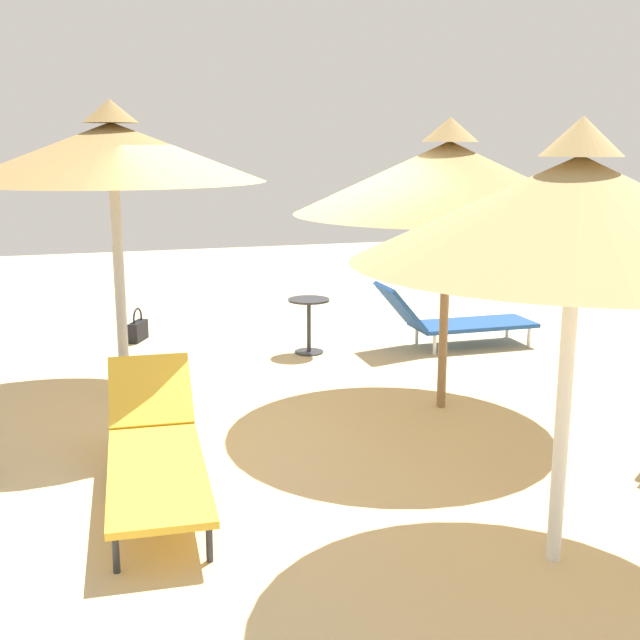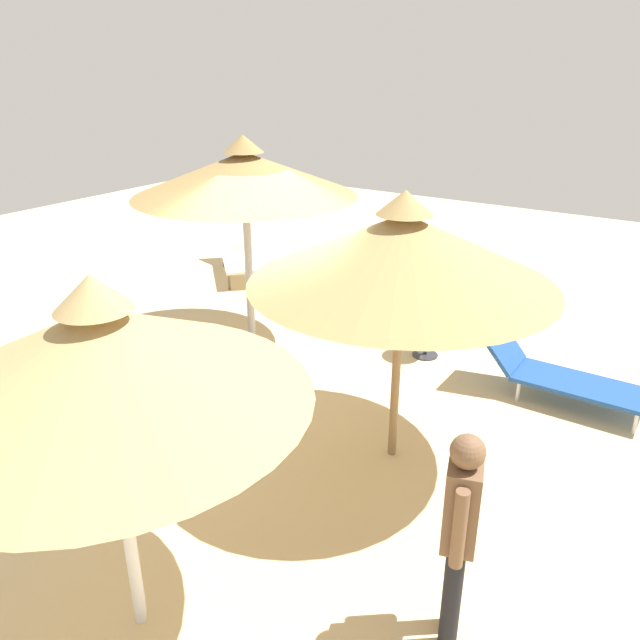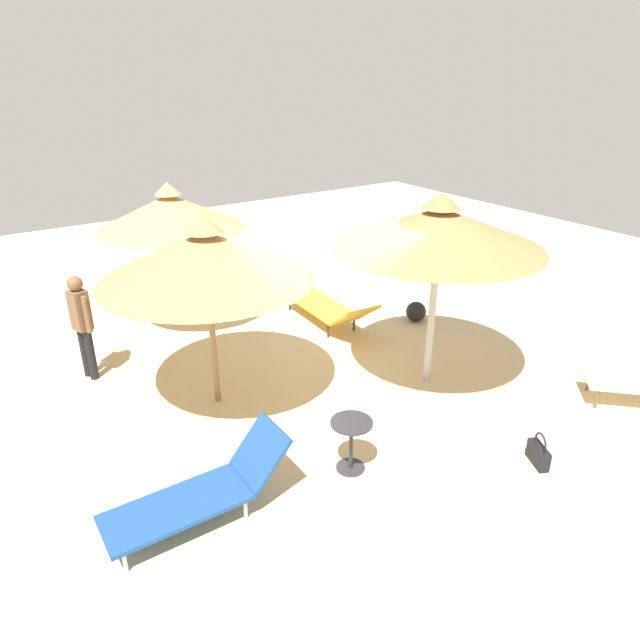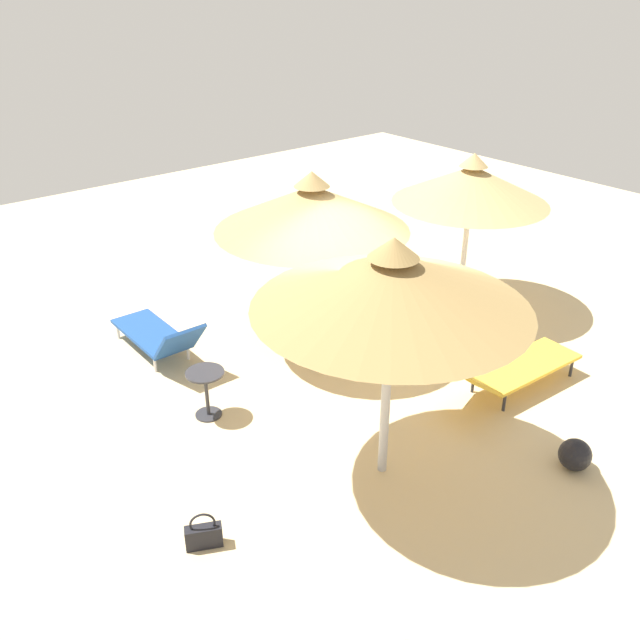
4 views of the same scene
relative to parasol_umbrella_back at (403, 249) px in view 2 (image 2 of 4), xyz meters
The scene contains 11 objects.
ground 2.81m from the parasol_umbrella_back, 102.83° to the right, with size 24.00×24.00×0.10m, color beige.
parasol_umbrella_back is the anchor object (origin of this frame).
parasol_umbrella_far_left 2.93m from the parasol_umbrella_back, 11.57° to the right, with size 2.57×2.57×2.67m.
parasol_umbrella_front 3.21m from the parasol_umbrella_back, 114.04° to the right, with size 2.96×2.96×2.93m.
lounge_chair_far_right 3.00m from the parasol_umbrella_back, 151.84° to the left, with size 0.67×2.01×0.84m.
lounge_chair_edge 3.60m from the parasol_umbrella_back, 67.13° to the right, with size 2.38×0.80×0.77m.
lounge_chair_near_left 6.69m from the parasol_umbrella_back, 125.51° to the right, with size 1.88×1.89×0.86m.
person_standing_near_right 2.55m from the parasol_umbrella_back, 37.41° to the left, with size 0.44×0.29×1.68m.
handbag 4.88m from the parasol_umbrella_back, 143.53° to the right, with size 0.40×0.28×0.44m.
side_table_round 2.99m from the parasol_umbrella_back, 163.87° to the right, with size 0.51×0.51×0.67m.
beach_ball 4.82m from the parasol_umbrella_back, 83.88° to the right, with size 0.39×0.39×0.39m, color black.
Camera 2 is at (5.29, 3.96, 3.79)m, focal length 34.58 mm.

